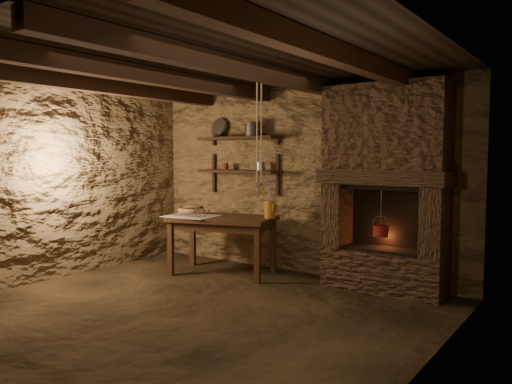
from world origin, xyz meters
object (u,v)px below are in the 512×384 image
Objects in this scene: wooden_bowl at (191,210)px; red_pot at (381,230)px; work_table at (223,243)px; stoneware_jug at (270,201)px; iron_stockpot at (253,130)px.

red_pot is (2.50, 0.38, -0.09)m from wooden_bowl.
wooden_bowl is at bearing 163.72° from work_table.
work_table is at bearing -0.59° from wooden_bowl.
iron_stockpot is at bearing 156.97° from stoneware_jug.
work_table is at bearing -168.88° from red_pot.
wooden_bowl is at bearing -142.71° from iron_stockpot.
stoneware_jug is at bearing 5.29° from work_table.
red_pot is (1.96, 0.38, 0.29)m from work_table.
stoneware_jug is at bearing 10.96° from wooden_bowl.
wooden_bowl is at bearing -171.38° from red_pot.
iron_stockpot is (-0.47, 0.28, 0.90)m from stoneware_jug.
wooden_bowl is (-1.13, -0.22, -0.17)m from stoneware_jug.
work_table is 3.87× the size of wooden_bowl.
work_table is 1.54m from iron_stockpot.
stoneware_jug is at bearing -30.84° from iron_stockpot.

